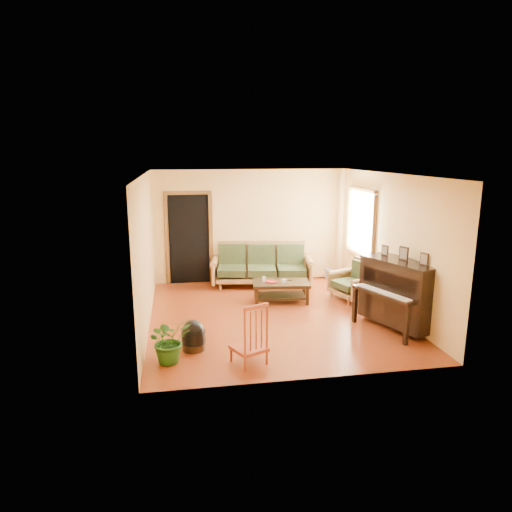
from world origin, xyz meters
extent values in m
plane|color=#64220D|center=(0.00, 0.00, 0.00)|extent=(5.00, 5.00, 0.00)
cube|color=black|center=(-1.45, 2.48, 1.02)|extent=(1.08, 0.16, 2.05)
cube|color=white|center=(2.21, 1.30, 1.50)|extent=(0.12, 1.36, 1.46)
cube|color=olive|center=(0.15, 1.97, 0.48)|extent=(2.36, 1.27, 0.96)
cube|color=black|center=(0.33, 0.76, 0.21)|extent=(1.21, 0.76, 0.41)
cube|color=olive|center=(1.79, 0.63, 0.41)|extent=(1.00, 1.02, 0.83)
cube|color=black|center=(1.99, -0.98, 0.60)|extent=(1.24, 1.56, 1.20)
cylinder|color=black|center=(-1.52, -1.29, 0.18)|extent=(0.46, 0.46, 0.35)
cube|color=maroon|center=(-0.75, -1.89, 0.46)|extent=(0.59, 0.61, 0.93)
cube|color=#C79042|center=(1.59, 2.37, 0.33)|extent=(0.49, 0.12, 0.65)
cylinder|color=#34479E|center=(1.86, 2.31, 0.11)|extent=(0.20, 0.20, 0.23)
imported|color=#215418|center=(-1.87, -1.66, 0.34)|extent=(0.76, 0.71, 0.68)
imported|color=#A41515|center=(0.05, 0.71, 0.42)|extent=(0.26, 0.28, 0.02)
cylinder|color=white|center=(-0.02, 0.82, 0.47)|extent=(0.07, 0.07, 0.11)
cylinder|color=silver|center=(0.37, 0.70, 0.44)|extent=(0.12, 0.12, 0.06)
cube|color=black|center=(0.51, 0.83, 0.42)|extent=(0.14, 0.09, 0.01)
camera|label=1|loc=(-1.68, -7.90, 2.97)|focal=32.00mm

